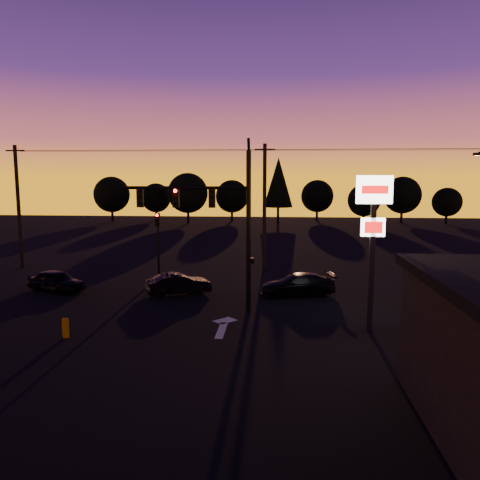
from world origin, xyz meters
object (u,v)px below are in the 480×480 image
Objects in this scene: traffic_signal_mast at (216,214)px; pylon_sign at (373,220)px; car_left at (56,281)px; car_right at (297,284)px; bollard at (66,328)px; secondary_signal at (158,235)px; car_mid at (178,284)px.

pylon_sign is (7.10, -2.49, -0.02)m from traffic_signal_mast.
car_right reaches higher than car_left.
bollard is 0.22× the size of car_left.
car_left is (-5.12, -4.14, -2.24)m from secondary_signal.
secondary_signal is 5.36m from car_mid.
secondary_signal is 12.19m from bollard.
pylon_sign is at bearing 8.42° from bollard.
bollard is (-5.86, -4.41, -4.53)m from traffic_signal_mast.
secondary_signal is at bearing 2.73° from car_mid.
car_left is at bearing 161.52° from traffic_signal_mast.
traffic_signal_mast is at bearing -62.68° from car_right.
traffic_signal_mast reaches higher than secondary_signal.
pylon_sign is at bearing 12.98° from car_right.
traffic_signal_mast reaches higher than pylon_sign.
pylon_sign reaches higher than car_mid.
traffic_signal_mast is 1.99× the size of car_right.
car_left is at bearing -102.03° from car_right.
car_mid is at bearing -62.28° from secondary_signal.
car_mid is (-9.74, 5.68, -4.30)m from pylon_sign.
traffic_signal_mast is 10.49× the size of bollard.
pylon_sign is at bearing -145.26° from car_mid.
pylon_sign is 1.87× the size of car_left.
pylon_sign is at bearing -88.92° from car_left.
traffic_signal_mast reaches higher than car_mid.
bollard is 8.26m from car_mid.
secondary_signal reaches higher than car_mid.
pylon_sign is 13.85m from bollard.
pylon_sign is (12.00, -9.99, 2.05)m from secondary_signal.
bollard is (-0.96, -11.91, -2.45)m from secondary_signal.
car_left is 0.98× the size of car_mid.
bollard is at bearing -131.84° from car_left.
secondary_signal is at bearing 140.23° from pylon_sign.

